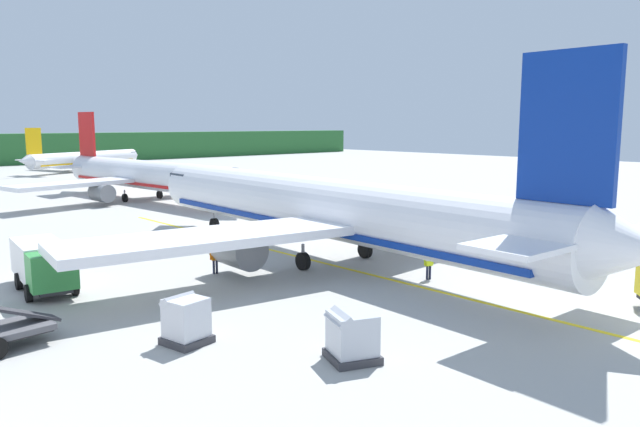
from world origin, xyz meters
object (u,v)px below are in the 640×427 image
object	(u,v)px
service_truck_catering	(43,263)
cargo_container_mid	(186,321)
cargo_container_near	(352,337)
crew_marshaller	(215,257)
airliner_foreground	(326,209)
airliner_mid_apron	(145,176)
crew_loader_left	(429,263)
airliner_far_taxiway	(84,159)

from	to	relation	value
service_truck_catering	cargo_container_mid	distance (m)	12.30
cargo_container_near	crew_marshaller	bearing A→B (deg)	76.67
cargo_container_near	crew_marshaller	xyz separation A→B (m)	(3.51, 14.83, 0.06)
airliner_foreground	airliner_mid_apron	bearing A→B (deg)	81.00
airliner_foreground	cargo_container_mid	distance (m)	16.09
cargo_container_near	crew_loader_left	distance (m)	13.02
airliner_far_taxiway	crew_loader_left	distance (m)	93.81
airliner_mid_apron	airliner_far_taxiway	xyz separation A→B (m)	(11.88, 48.45, -0.62)
airliner_mid_apron	airliner_far_taxiway	size ratio (longest dim) A/B	1.33
airliner_foreground	cargo_container_mid	bearing A→B (deg)	-153.63
airliner_far_taxiway	cargo_container_near	xyz separation A→B (m)	(-28.25, -97.85, -1.38)
airliner_mid_apron	cargo_container_near	distance (m)	52.09
cargo_container_mid	crew_marshaller	world-z (taller)	cargo_container_mid
service_truck_catering	crew_marshaller	xyz separation A→B (m)	(8.70, -3.12, -0.46)
service_truck_catering	crew_marshaller	size ratio (longest dim) A/B	3.94
airliner_far_taxiway	crew_loader_left	xyz separation A→B (m)	(-16.46, -92.34, -1.37)
airliner_mid_apron	cargo_container_mid	distance (m)	48.07
crew_loader_left	airliner_mid_apron	bearing A→B (deg)	84.04
airliner_mid_apron	crew_marshaller	size ratio (longest dim) A/B	21.59
cargo_container_mid	service_truck_catering	bearing A→B (deg)	97.14
cargo_container_mid	crew_loader_left	xyz separation A→B (m)	(15.45, -0.25, 0.00)
airliner_far_taxiway	crew_marshaller	xyz separation A→B (m)	(-24.74, -83.02, -1.33)
airliner_far_taxiway	service_truck_catering	bearing A→B (deg)	-112.71
service_truck_catering	crew_marshaller	bearing A→B (deg)	-19.74
crew_loader_left	airliner_far_taxiway	bearing A→B (deg)	79.89
airliner_foreground	crew_loader_left	xyz separation A→B (m)	(1.21, -7.31, -2.45)
airliner_foreground	cargo_container_mid	xyz separation A→B (m)	(-14.24, -7.06, -2.45)
crew_marshaller	airliner_far_taxiway	bearing A→B (deg)	73.41
airliner_mid_apron	cargo_container_mid	world-z (taller)	airliner_mid_apron
airliner_mid_apron	crew_loader_left	size ratio (longest dim) A/B	22.44
airliner_far_taxiway	cargo_container_near	distance (m)	101.86
airliner_foreground	cargo_container_near	size ratio (longest dim) A/B	18.11
crew_marshaller	crew_loader_left	distance (m)	12.46
airliner_far_taxiway	service_truck_catering	world-z (taller)	airliner_far_taxiway
airliner_foreground	cargo_container_near	world-z (taller)	airliner_foreground
airliner_far_taxiway	crew_loader_left	bearing A→B (deg)	-100.11
airliner_foreground	crew_marshaller	bearing A→B (deg)	164.16
airliner_far_taxiway	cargo_container_near	world-z (taller)	airliner_far_taxiway
crew_marshaller	crew_loader_left	world-z (taller)	crew_marshaller
airliner_mid_apron	cargo_container_mid	size ratio (longest dim) A/B	18.13
cargo_container_near	cargo_container_mid	bearing A→B (deg)	122.43
cargo_container_near	crew_loader_left	xyz separation A→B (m)	(11.79, 5.51, 0.02)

